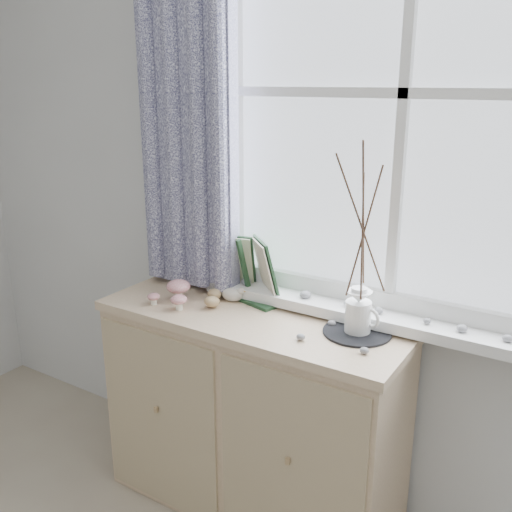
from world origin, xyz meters
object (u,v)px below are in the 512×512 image
(botanical_book, at_px, (242,269))
(toadstool_cluster, at_px, (176,291))
(twig_pitcher, at_px, (363,224))
(sideboard, at_px, (251,413))

(botanical_book, bearing_deg, toadstool_cluster, -126.24)
(botanical_book, height_order, twig_pitcher, twig_pitcher)
(sideboard, relative_size, twig_pitcher, 1.76)
(botanical_book, xyz_separation_m, twig_pitcher, (0.51, -0.05, 0.26))
(twig_pitcher, bearing_deg, toadstool_cluster, -147.18)
(botanical_book, distance_m, twig_pitcher, 0.57)
(sideboard, relative_size, botanical_book, 3.18)
(sideboard, xyz_separation_m, botanical_book, (-0.11, 0.10, 0.56))
(sideboard, bearing_deg, toadstool_cluster, -168.56)
(sideboard, xyz_separation_m, twig_pitcher, (0.40, 0.06, 0.81))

